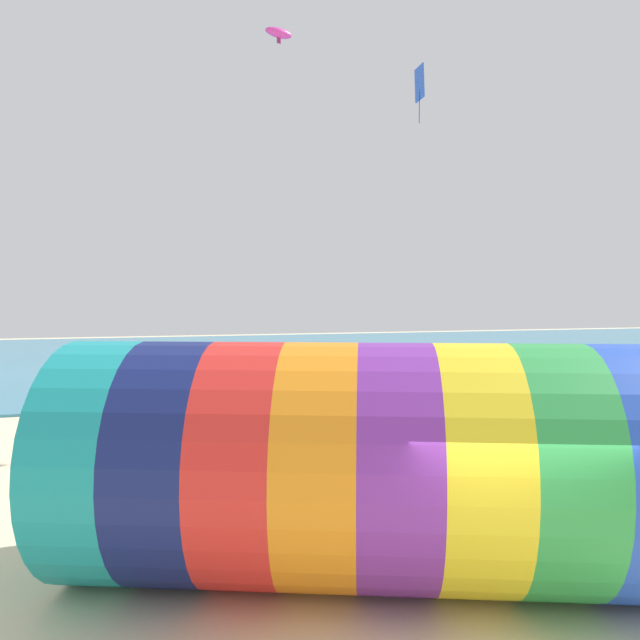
{
  "coord_description": "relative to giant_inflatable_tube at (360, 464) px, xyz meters",
  "views": [
    {
      "loc": [
        -4.32,
        -6.85,
        4.25
      ],
      "look_at": [
        -1.27,
        3.68,
        3.81
      ],
      "focal_mm": 35.0,
      "sensor_mm": 36.0,
      "label": 1
    }
  ],
  "objects": [
    {
      "name": "kite_blue_diamond",
      "position": [
        7.53,
        14.09,
        10.72
      ],
      "size": [
        0.13,
        0.9,
        2.19
      ],
      "color": "blue"
    },
    {
      "name": "kite_magenta_parafoil",
      "position": [
        2.33,
        16.0,
        12.84
      ],
      "size": [
        1.28,
        0.83,
        0.63
      ],
      "color": "#D1339E"
    },
    {
      "name": "sea",
      "position": [
        1.24,
        35.15,
        -1.73
      ],
      "size": [
        120.0,
        40.0,
        0.1
      ],
      "primitive_type": "cube",
      "color": "teal",
      "rests_on": "ground"
    },
    {
      "name": "ground_plane",
      "position": [
        1.24,
        -1.67,
        -1.78
      ],
      "size": [
        120.0,
        120.0,
        0.0
      ],
      "primitive_type": "plane",
      "color": "beige"
    },
    {
      "name": "giant_inflatable_tube",
      "position": [
        0.0,
        0.0,
        0.0
      ],
      "size": [
        9.25,
        6.32,
        3.56
      ],
      "color": "teal",
      "rests_on": "ground"
    }
  ]
}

